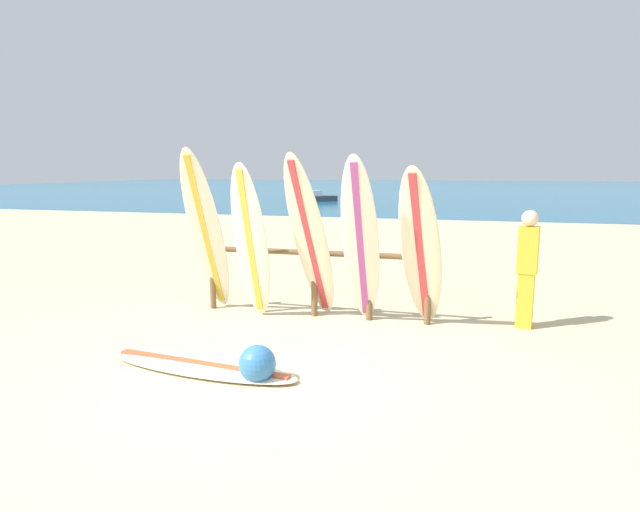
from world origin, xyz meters
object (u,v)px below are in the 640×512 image
Objects in this scene: surfboard_rack at (314,271)px; surfboard_leaning_center_right at (421,249)px; surfboard_lying_on_sand at (201,366)px; beachgoer_standing at (527,264)px; surfboard_leaning_far_left at (206,233)px; surfboard_leaning_center_left at (310,239)px; beach_ball at (257,363)px; surfboard_leaning_center at (361,243)px; small_boat_offshore at (313,197)px; surfboard_leaning_left at (251,243)px.

surfboard_leaning_center_right reaches higher than surfboard_rack.
beachgoer_standing is at bearing 36.22° from surfboard_lying_on_sand.
surfboard_leaning_far_left reaches higher than surfboard_leaning_center_left.
surfboard_leaning_far_left is at bearing 127.36° from beach_ball.
beach_ball is at bearing -106.55° from surfboard_leaning_center.
beach_ball is (-2.72, -2.66, -0.68)m from beachgoer_standing.
surfboard_leaning_center is at bearing -164.31° from beachgoer_standing.
surfboard_rack is 1.04× the size of small_boat_offshore.
beachgoer_standing is (2.10, 0.59, -0.28)m from surfboard_leaning_center.
surfboard_lying_on_sand is 0.74m from beach_ball.
surfboard_lying_on_sand is at bearing -64.98° from surfboard_leaning_far_left.
surfboard_rack is at bearing 29.54° from surfboard_leaning_left.
surfboard_rack is at bearing -176.21° from beachgoer_standing.
beach_ball is at bearing -87.55° from surfboard_leaning_center_left.
beachgoer_standing is (3.63, 0.63, -0.23)m from surfboard_leaning_left.
surfboard_leaning_left is (0.73, -0.11, -0.10)m from surfboard_leaning_far_left.
surfboard_leaning_far_left reaches higher than surfboard_leaning_center.
surfboard_leaning_left is 0.96× the size of surfboard_leaning_center.
surfboard_leaning_center_left is (1.54, 0.00, -0.04)m from surfboard_leaning_far_left.
surfboard_leaning_left is (-0.78, -0.44, 0.44)m from surfboard_rack.
surfboard_leaning_left is at bearing -178.58° from surfboard_leaning_center.
surfboard_leaning_center_right is at bearing 1.62° from surfboard_leaning_center_left.
surfboard_leaning_center is 2.20m from beachgoer_standing.
surfboard_leaning_far_left is 1.52× the size of beachgoer_standing.
surfboard_leaning_left is at bearing -75.39° from small_boat_offshore.
surfboard_leaning_far_left is 1.09× the size of surfboard_leaning_left.
surfboard_leaning_center_right is at bearing 3.83° from surfboard_leaning_left.
surfboard_leaning_center_right is (3.01, 0.04, -0.12)m from surfboard_leaning_far_left.
surfboard_leaning_center_right reaches higher than beach_ball.
small_boat_offshore is (-9.31, 26.79, -0.82)m from surfboard_leaning_center_right.
surfboard_leaning_center is 1.06× the size of surfboard_leaning_center_right.
surfboard_rack reaches higher than small_boat_offshore.
small_boat_offshore reaches higher than surfboard_lying_on_sand.
surfboard_leaning_far_left is 0.75× the size of small_boat_offshore.
surfboard_leaning_far_left is 2.88m from beach_ball.
small_boat_offshore is 8.45× the size of beach_ball.
beachgoer_standing is (3.43, 2.51, 0.83)m from surfboard_lying_on_sand.
surfboard_leaning_center_right is 2.73m from beach_ball.
surfboard_leaning_center_left is at bearing -83.51° from surfboard_rack.
surfboard_leaning_center_right is at bearing -160.50° from beachgoer_standing.
surfboard_leaning_center_left is (0.04, -0.33, 0.50)m from surfboard_rack.
surfboard_leaning_center reaches higher than beachgoer_standing.
surfboard_leaning_center_right is (1.47, 0.04, -0.08)m from surfboard_leaning_center_left.
surfboard_leaning_center_left is 2.35m from beach_ball.
surfboard_leaning_center_right is 28.38m from small_boat_offshore.
surfboard_leaning_center_right is (1.50, -0.29, 0.42)m from surfboard_rack.
beachgoer_standing is at bearing -67.97° from small_boat_offshore.
surfboard_lying_on_sand is at bearing -143.78° from beachgoer_standing.
beach_ball is (-1.38, -2.18, -0.89)m from surfboard_leaning_center_right.
surfboard_rack is 1.53× the size of surfboard_leaning_center_right.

